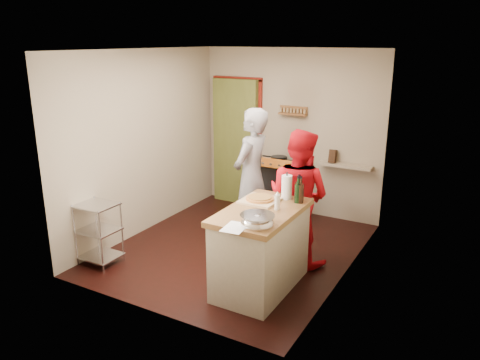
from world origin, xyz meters
name	(u,v)px	position (x,y,z in m)	size (l,w,h in m)	color
floor	(236,248)	(0.00, 0.00, 0.00)	(3.50, 3.50, 0.00)	black
back_wall	(255,138)	(-0.64, 1.78, 1.13)	(3.00, 0.44, 2.60)	gray
left_wall	(144,143)	(-1.50, 0.00, 1.30)	(0.04, 3.50, 2.60)	gray
right_wall	(351,171)	(1.50, 0.00, 1.30)	(0.04, 3.50, 2.60)	gray
ceiling	(235,49)	(0.00, 0.00, 2.61)	(3.00, 3.50, 0.02)	white
stove	(283,189)	(0.05, 1.42, 0.45)	(0.60, 0.63, 1.00)	black
wire_shelving	(98,231)	(-1.28, -1.20, 0.44)	(0.48, 0.40, 0.80)	silver
island	(261,247)	(0.76, -0.75, 0.50)	(0.74, 1.37, 1.25)	beige
person_stripe	(251,177)	(0.05, 0.35, 0.93)	(0.68, 0.45, 1.86)	#AAA9AE
person_red	(298,197)	(0.84, 0.10, 0.85)	(0.83, 0.64, 1.70)	red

